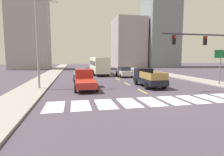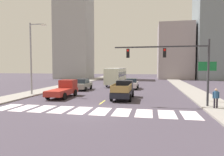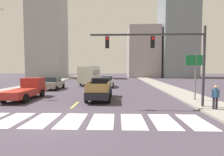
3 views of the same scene
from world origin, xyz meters
name	(u,v)px [view 3 (image 3 of 3)]	position (x,y,z in m)	size (l,w,h in m)	color
ground_plane	(57,120)	(0.00, 0.00, 0.00)	(160.00, 160.00, 0.00)	#443C48
sidewalk_right	(162,86)	(10.68, 18.00, 0.07)	(3.16, 110.00, 0.15)	gray
sidewalk_left	(33,85)	(-10.68, 18.00, 0.07)	(3.16, 110.00, 0.15)	gray
crosswalk_stripe_3	(13,120)	(-2.58, 0.00, 0.00)	(1.30, 2.84, 0.01)	silver
crosswalk_stripe_4	(42,120)	(-0.86, 0.00, 0.00)	(1.30, 2.84, 0.01)	silver
crosswalk_stripe_5	(72,120)	(0.86, 0.00, 0.00)	(1.30, 2.84, 0.01)	silver
crosswalk_stripe_6	(102,121)	(2.58, 0.00, 0.00)	(1.30, 2.84, 0.01)	silver
crosswalk_stripe_7	(133,121)	(4.30, 0.00, 0.00)	(1.30, 2.84, 0.01)	silver
crosswalk_stripe_8	(164,121)	(6.03, 0.00, 0.00)	(1.30, 2.84, 0.01)	silver
crosswalk_stripe_9	(195,122)	(7.75, 0.00, 0.00)	(1.30, 2.84, 0.01)	silver
lane_dash_0	(75,105)	(0.00, 4.00, 0.00)	(0.16, 2.40, 0.01)	#D8CF4C
lane_dash_1	(87,95)	(0.00, 9.00, 0.00)	(0.16, 2.40, 0.01)	#D8CF4C
lane_dash_2	(93,89)	(0.00, 14.00, 0.00)	(0.16, 2.40, 0.01)	#D8CF4C
lane_dash_3	(97,85)	(0.00, 19.00, 0.00)	(0.16, 2.40, 0.01)	#D8CF4C
lane_dash_4	(100,83)	(0.00, 24.00, 0.00)	(0.16, 2.40, 0.01)	#D8CF4C
lane_dash_5	(103,81)	(0.00, 29.00, 0.00)	(0.16, 2.40, 0.01)	#D8CF4C
lane_dash_6	(104,79)	(0.00, 34.00, 0.00)	(0.16, 2.40, 0.01)	#D8CF4C
lane_dash_7	(106,78)	(0.00, 39.00, 0.00)	(0.16, 2.40, 0.01)	#D8CF4C
pickup_stakebed	(100,89)	(1.75, 6.82, 0.94)	(2.18, 5.20, 1.96)	black
pickup_dark	(27,89)	(-5.33, 6.59, 0.92)	(2.18, 5.20, 1.96)	maroon
city_bus	(91,73)	(-1.71, 22.31, 1.95)	(2.72, 10.80, 3.32)	beige
sedan_near_left	(107,81)	(1.78, 16.83, 0.86)	(2.02, 4.40, 1.72)	silver
sedan_far	(54,83)	(-5.50, 13.71, 0.86)	(2.02, 4.40, 1.72)	gray
traffic_signal_gantry	(167,51)	(7.07, 3.16, 4.18)	(8.37, 0.27, 6.00)	#2D2D33
direction_sign_green	(196,67)	(10.31, 5.79, 3.03)	(1.70, 0.12, 4.20)	slate
pedestrian_walking	(215,95)	(10.12, 2.31, 1.12)	(0.53, 0.34, 1.64)	#241F2B
block_mid_left	(48,30)	(-18.13, 42.26, 14.75)	(10.16, 8.46, 29.51)	#99999A
block_mid_right	(143,53)	(11.64, 46.72, 7.94)	(9.61, 11.31, 15.88)	#9C9094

